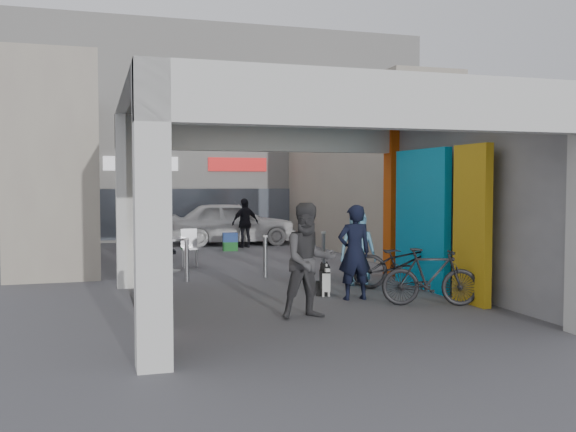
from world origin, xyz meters
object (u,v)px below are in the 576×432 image
object	(u,v)px
man_with_dog	(354,252)
bicycle_front	(404,262)
man_back_turned	(309,261)
cafe_set	(164,256)
border_collie	(324,282)
bicycle_rear	(430,277)
produce_stand	(153,250)
man_elderly	(357,248)
man_crates	(245,223)
white_van	(232,223)

from	to	relation	value
man_with_dog	bicycle_front	size ratio (longest dim) A/B	0.84
man_with_dog	man_back_turned	bearing A→B (deg)	45.15
cafe_set	man_with_dog	xyz separation A→B (m)	(2.89, -5.06, 0.52)
man_with_dog	bicycle_front	bearing A→B (deg)	-149.08
border_collie	bicycle_rear	bearing A→B (deg)	-28.00
cafe_set	bicycle_rear	world-z (taller)	bicycle_rear
produce_stand	man_elderly	bearing A→B (deg)	-49.34
man_crates	border_collie	bearing A→B (deg)	71.28
bicycle_front	border_collie	bearing A→B (deg)	113.46
man_elderly	bicycle_rear	distance (m)	2.55
cafe_set	produce_stand	xyz separation A→B (m)	(-0.12, 1.83, -0.03)
man_crates	cafe_set	bearing A→B (deg)	41.37
man_elderly	bicycle_front	world-z (taller)	man_elderly
man_with_dog	man_elderly	xyz separation A→B (m)	(0.74, 1.58, -0.09)
cafe_set	white_van	size ratio (longest dim) A/B	0.36
produce_stand	man_with_dog	distance (m)	7.54
bicycle_front	man_crates	bearing A→B (deg)	22.75
bicycle_rear	produce_stand	bearing A→B (deg)	46.99
man_back_turned	produce_stand	bearing A→B (deg)	99.58
man_elderly	border_collie	bearing A→B (deg)	-127.06
man_back_turned	man_crates	bearing A→B (deg)	79.84
border_collie	bicycle_front	world-z (taller)	bicycle_front
man_elderly	bicycle_front	distance (m)	1.05
bicycle_front	cafe_set	bearing A→B (deg)	60.57
man_elderly	bicycle_rear	size ratio (longest dim) A/B	0.93
border_collie	bicycle_rear	xyz separation A→B (m)	(1.42, -1.48, 0.24)
border_collie	man_back_turned	distance (m)	2.13
cafe_set	border_collie	distance (m)	5.15
bicycle_front	bicycle_rear	distance (m)	1.78
cafe_set	bicycle_front	xyz separation A→B (m)	(4.30, -4.24, 0.20)
cafe_set	man_elderly	xyz separation A→B (m)	(3.63, -3.47, 0.43)
man_back_turned	bicycle_rear	size ratio (longest dim) A/B	1.09
man_with_dog	bicycle_rear	world-z (taller)	man_with_dog
produce_stand	border_collie	bearing A→B (deg)	-62.12
cafe_set	border_collie	size ratio (longest dim) A/B	2.42
border_collie	bicycle_front	distance (m)	1.84
bicycle_front	man_with_dog	bearing A→B (deg)	135.16
man_with_dog	man_crates	bearing A→B (deg)	-90.38
man_with_dog	cafe_set	bearing A→B (deg)	-59.29
cafe_set	man_back_turned	world-z (taller)	man_back_turned
border_collie	man_with_dog	bearing A→B (deg)	-36.57
bicycle_rear	white_van	size ratio (longest dim) A/B	0.38
bicycle_front	bicycle_rear	world-z (taller)	bicycle_front
man_with_dog	bicycle_front	xyz separation A→B (m)	(1.41, 0.81, -0.32)
bicycle_rear	cafe_set	bearing A→B (deg)	52.89
man_elderly	white_van	bearing A→B (deg)	104.64
bicycle_front	bicycle_rear	xyz separation A→B (m)	(-0.38, -1.74, -0.04)
cafe_set	border_collie	xyz separation A→B (m)	(2.50, -4.51, -0.08)
bicycle_rear	man_elderly	bearing A→B (deg)	26.31
produce_stand	man_crates	distance (m)	4.33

